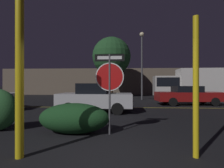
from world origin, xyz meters
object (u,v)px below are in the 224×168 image
yellow_pole_left (20,75)px  delivery_truck (186,84)px  stop_sign (110,77)px  passing_car_3 (188,95)px  passing_car_2 (95,98)px  street_lamp (142,56)px  tree_0 (112,56)px  yellow_pole_right (196,87)px  hedge_bush_2 (74,118)px

yellow_pole_left → delivery_truck: bearing=58.6°
stop_sign → yellow_pole_left: 2.50m
stop_sign → passing_car_3: (5.34, 7.90, -1.03)m
passing_car_2 → passing_car_3: bearing=120.6°
passing_car_2 → street_lamp: (3.50, 7.75, 3.55)m
stop_sign → delivery_truck: (6.70, 12.05, -0.15)m
yellow_pole_left → tree_0: 17.16m
passing_car_2 → passing_car_3: size_ratio=0.84×
passing_car_2 → tree_0: 11.52m
yellow_pole_right → tree_0: bearing=99.0°
tree_0 → passing_car_2: bearing=-91.8°
stop_sign → street_lamp: 12.54m
stop_sign → passing_car_2: bearing=105.2°
stop_sign → passing_car_3: bearing=56.9°
yellow_pole_right → passing_car_3: size_ratio=0.60×
stop_sign → delivery_truck: 13.78m
passing_car_3 → tree_0: tree_0 is taller
stop_sign → delivery_truck: size_ratio=0.39×
yellow_pole_right → passing_car_3: bearing=70.0°
yellow_pole_right → hedge_bush_2: 3.58m
stop_sign → yellow_pole_left: size_ratio=0.71×
hedge_bush_2 → passing_car_3: passing_car_3 is taller
hedge_bush_2 → passing_car_2: bearing=89.6°
passing_car_2 → delivery_truck: 11.02m
yellow_pole_left → passing_car_3: size_ratio=0.70×
yellow_pole_right → tree_0: tree_0 is taller
yellow_pole_left → passing_car_3: 12.05m
stop_sign → street_lamp: bearing=79.7°
passing_car_3 → stop_sign: bearing=-37.0°
hedge_bush_2 → delivery_truck: delivery_truck is taller
street_lamp → passing_car_3: bearing=-54.7°
yellow_pole_right → passing_car_2: yellow_pole_right is taller
passing_car_3 → street_lamp: (-2.93, 4.13, 3.61)m
hedge_bush_2 → passing_car_3: bearing=50.5°
hedge_bush_2 → tree_0: bearing=88.6°
hedge_bush_2 → passing_car_2: (0.03, 4.21, 0.30)m
passing_car_3 → yellow_pole_left: bearing=-39.2°
hedge_bush_2 → tree_0: tree_0 is taller
stop_sign → yellow_pole_right: 2.49m
yellow_pole_left → tree_0: bearing=86.6°
hedge_bush_2 → passing_car_3: 10.15m
stop_sign → hedge_bush_2: stop_sign is taller
hedge_bush_2 → delivery_truck: size_ratio=0.35×
passing_car_3 → delivery_truck: size_ratio=0.79×
hedge_bush_2 → passing_car_3: size_ratio=0.45×
passing_car_3 → tree_0: size_ratio=0.70×
passing_car_3 → delivery_truck: bearing=159.0°
passing_car_2 → tree_0: bearing=179.5°
stop_sign → street_lamp: street_lamp is taller
yellow_pole_right → stop_sign: bearing=140.3°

